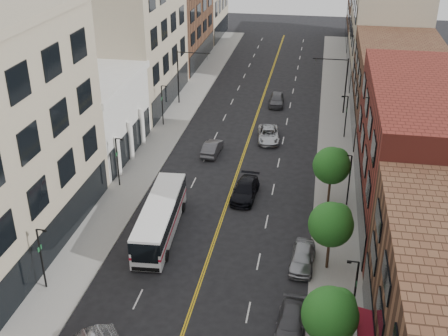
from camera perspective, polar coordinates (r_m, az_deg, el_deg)
The scene contains 27 objects.
sidewalk_left at distance 65.41m, azimuth -6.51°, elevation 2.67°, with size 4.00×110.00×0.15m, color gray.
sidewalk_right at distance 63.04m, azimuth 11.24°, elevation 1.35°, with size 4.00×110.00×0.15m, color gray.
bldg_l_white at distance 62.77m, azimuth -13.87°, elevation 4.87°, with size 10.00×14.00×8.00m, color silver.
bldg_l_far_a at distance 76.41m, azimuth -9.31°, elevation 13.10°, with size 10.00×20.00×18.00m, color tan.
bldg_l_far_b at distance 95.39m, azimuth -5.34°, elevation 15.08°, with size 10.00×20.00×15.00m, color brown.
bldg_r_mid at distance 51.39m, azimuth 19.64°, elevation 1.53°, with size 10.00×22.00×12.00m, color maroon.
bldg_r_far_a at distance 71.16m, azimuth 17.26°, elevation 7.88°, with size 10.00×20.00×10.00m, color brown.
bldg_r_far_b at distance 90.80m, azimuth 16.14°, elevation 13.26°, with size 10.00×22.00×14.00m, color tan.
bldg_r_far_c at distance 110.60m, azimuth 15.21°, elevation 14.84°, with size 10.00×18.00×11.00m, color brown.
tree_r_1 at distance 34.54m, azimuth 10.87°, elevation -14.28°, with size 3.40×3.40×5.59m.
tree_r_2 at distance 42.64m, azimuth 10.93°, elevation -5.52°, with size 3.40×3.40×5.59m.
tree_r_3 at distance 51.41m, azimuth 10.97°, elevation 0.36°, with size 3.40×3.40×5.59m.
lamp_l_1 at distance 42.54m, azimuth -18.05°, elevation -8.42°, with size 0.81×0.55×5.05m.
lamp_l_2 at distance 55.06m, azimuth -10.74°, elevation 0.88°, with size 0.81×0.55×5.05m.
lamp_l_3 at distance 69.03m, azimuth -6.26°, elevation 6.59°, with size 0.81×0.55×5.05m.
lamp_r_1 at distance 38.42m, azimuth 13.12°, elevation -11.93°, with size 0.81×0.55×5.05m.
lamp_r_2 at distance 51.94m, azimuth 12.58°, elevation -0.95°, with size 0.81×0.55×5.05m.
lamp_r_3 at distance 66.57m, azimuth 12.28°, elevation 5.35°, with size 0.81×0.55×5.05m.
signal_mast_left at distance 75.65m, azimuth -4.16°, elevation 9.82°, with size 4.49×0.18×7.20m.
signal_mast_right at distance 73.56m, azimuth 11.76°, elevation 8.83°, with size 4.49×0.18×7.20m.
city_bus at distance 47.62m, azimuth -6.50°, elevation -4.91°, with size 3.30×11.47×2.91m.
car_parked_mid at distance 38.75m, azimuth 6.78°, elevation -15.36°, with size 1.86×4.58×1.33m, color #444348.
car_parked_far at distance 44.45m, azimuth 7.97°, elevation -8.98°, with size 1.84×4.58×1.56m, color #94969B.
car_lane_behind at distance 61.91m, azimuth -1.21°, elevation 2.08°, with size 1.56×4.47×1.47m, color #49494E.
car_lane_a at distance 53.22m, azimuth 2.16°, elevation -2.26°, with size 2.15×5.28×1.53m, color black.
car_lane_b at distance 65.49m, azimuth 4.54°, elevation 3.42°, with size 2.43×5.28×1.47m, color silver.
car_lane_c at distance 76.62m, azimuth 5.38°, elevation 6.97°, with size 1.91×4.74×1.61m, color #505156.
Camera 1 is at (7.61, -22.18, 26.50)m, focal length 45.00 mm.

